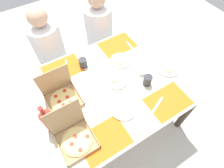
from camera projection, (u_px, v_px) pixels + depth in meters
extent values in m
plane|color=beige|center=(112.00, 118.00, 2.22)|extent=(6.00, 6.00, 0.00)
cylinder|color=#3F3328|center=(187.00, 112.00, 1.88)|extent=(0.07, 0.07, 0.72)
cylinder|color=#3F3328|center=(40.00, 97.00, 1.98)|extent=(0.07, 0.07, 0.72)
cylinder|color=#3F3328|center=(133.00, 54.00, 2.35)|extent=(0.07, 0.07, 0.72)
cube|color=beige|center=(112.00, 85.00, 1.62)|extent=(1.38, 1.10, 0.03)
cube|color=orange|center=(104.00, 140.00, 1.32)|extent=(0.36, 0.26, 0.00)
cube|color=orange|center=(168.00, 101.00, 1.51)|extent=(0.36, 0.26, 0.00)
cube|color=orange|center=(63.00, 69.00, 1.71)|extent=(0.36, 0.26, 0.00)
cube|color=orange|center=(117.00, 45.00, 1.89)|extent=(0.36, 0.26, 0.00)
cube|color=tan|center=(64.00, 100.00, 1.51)|extent=(0.27, 0.27, 0.01)
cube|color=tan|center=(49.00, 107.00, 1.46)|extent=(0.01, 0.27, 0.03)
cube|color=tan|center=(78.00, 92.00, 1.53)|extent=(0.01, 0.27, 0.03)
cube|color=tan|center=(70.00, 111.00, 1.43)|extent=(0.27, 0.01, 0.03)
cube|color=tan|center=(58.00, 88.00, 1.56)|extent=(0.27, 0.01, 0.03)
cylinder|color=#E0B76B|center=(64.00, 100.00, 1.50)|extent=(0.24, 0.24, 0.01)
cylinder|color=#EFD67F|center=(64.00, 99.00, 1.50)|extent=(0.21, 0.21, 0.00)
cylinder|color=red|center=(67.00, 97.00, 1.51)|extent=(0.03, 0.03, 0.00)
cylinder|color=red|center=(65.00, 91.00, 1.54)|extent=(0.03, 0.03, 0.00)
cylinder|color=red|center=(56.00, 96.00, 1.51)|extent=(0.03, 0.03, 0.00)
cylinder|color=red|center=(59.00, 102.00, 1.48)|extent=(0.03, 0.03, 0.00)
cylinder|color=red|center=(63.00, 104.00, 1.47)|extent=(0.03, 0.03, 0.00)
cylinder|color=red|center=(70.00, 102.00, 1.48)|extent=(0.03, 0.03, 0.00)
cube|color=tan|center=(54.00, 80.00, 1.43)|extent=(0.27, 0.05, 0.26)
cube|color=tan|center=(77.00, 141.00, 1.32)|extent=(0.26, 0.26, 0.01)
cube|color=tan|center=(60.00, 150.00, 1.26)|extent=(0.01, 0.26, 0.03)
cube|color=tan|center=(92.00, 132.00, 1.34)|extent=(0.01, 0.26, 0.03)
cube|color=tan|center=(85.00, 156.00, 1.24)|extent=(0.26, 0.01, 0.03)
cube|color=tan|center=(70.00, 126.00, 1.36)|extent=(0.26, 0.01, 0.03)
cylinder|color=#E0B76B|center=(77.00, 141.00, 1.31)|extent=(0.23, 0.23, 0.01)
cylinder|color=#EFD67F|center=(77.00, 141.00, 1.30)|extent=(0.20, 0.20, 0.00)
cylinder|color=red|center=(87.00, 136.00, 1.32)|extent=(0.03, 0.03, 0.00)
cylinder|color=red|center=(75.00, 136.00, 1.32)|extent=(0.03, 0.03, 0.00)
cylinder|color=red|center=(72.00, 144.00, 1.28)|extent=(0.03, 0.03, 0.00)
cylinder|color=red|center=(80.00, 150.00, 1.26)|extent=(0.03, 0.03, 0.00)
cube|color=tan|center=(65.00, 117.00, 1.25)|extent=(0.26, 0.03, 0.26)
cylinder|color=white|center=(117.00, 80.00, 1.63)|extent=(0.20, 0.20, 0.01)
cylinder|color=white|center=(117.00, 80.00, 1.62)|extent=(0.21, 0.21, 0.01)
cylinder|color=#E0B76B|center=(114.00, 79.00, 1.62)|extent=(0.08, 0.08, 0.01)
cylinder|color=#EFD67F|center=(114.00, 79.00, 1.61)|extent=(0.07, 0.07, 0.00)
cylinder|color=white|center=(123.00, 108.00, 1.47)|extent=(0.22, 0.22, 0.01)
cylinder|color=white|center=(123.00, 107.00, 1.46)|extent=(0.23, 0.23, 0.01)
cylinder|color=white|center=(120.00, 61.00, 1.76)|extent=(0.19, 0.19, 0.01)
cylinder|color=white|center=(120.00, 60.00, 1.75)|extent=(0.20, 0.20, 0.01)
cylinder|color=#E0B76B|center=(120.00, 62.00, 1.73)|extent=(0.08, 0.08, 0.01)
cylinder|color=#EFD67F|center=(120.00, 61.00, 1.73)|extent=(0.07, 0.07, 0.00)
cylinder|color=white|center=(168.00, 68.00, 1.71)|extent=(0.21, 0.21, 0.01)
cylinder|color=white|center=(168.00, 67.00, 1.70)|extent=(0.22, 0.22, 0.01)
cylinder|color=#E0B76B|center=(170.00, 69.00, 1.68)|extent=(0.09, 0.09, 0.01)
cylinder|color=#EFD67F|center=(170.00, 68.00, 1.68)|extent=(0.08, 0.08, 0.00)
cylinder|color=#B2382D|center=(50.00, 121.00, 1.29)|extent=(0.09, 0.09, 0.22)
cone|color=#B2382D|center=(44.00, 114.00, 1.18)|extent=(0.09, 0.09, 0.04)
cylinder|color=#B2382D|center=(42.00, 111.00, 1.15)|extent=(0.03, 0.03, 0.06)
cylinder|color=red|center=(40.00, 109.00, 1.12)|extent=(0.03, 0.03, 0.01)
cylinder|color=#333338|center=(83.00, 63.00, 1.69)|extent=(0.08, 0.08, 0.09)
cylinder|color=#333338|center=(148.00, 80.00, 1.57)|extent=(0.07, 0.07, 0.10)
cylinder|color=white|center=(142.00, 72.00, 1.66)|extent=(0.08, 0.08, 0.04)
cube|color=#B7B7BC|center=(132.00, 48.00, 1.87)|extent=(0.03, 0.21, 0.00)
cube|color=#B7B7BC|center=(66.00, 67.00, 1.72)|extent=(0.09, 0.18, 0.00)
cube|color=#B7B7BC|center=(97.00, 56.00, 1.80)|extent=(0.15, 0.14, 0.00)
cube|color=#B7B7BC|center=(157.00, 106.00, 1.48)|extent=(0.20, 0.10, 0.00)
cylinder|color=white|center=(54.00, 60.00, 2.12)|extent=(0.32, 0.32, 0.97)
sphere|color=#D1A889|center=(37.00, 17.00, 1.64)|extent=(0.19, 0.19, 0.19)
cylinder|color=white|center=(100.00, 42.00, 2.31)|extent=(0.32, 0.32, 0.95)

